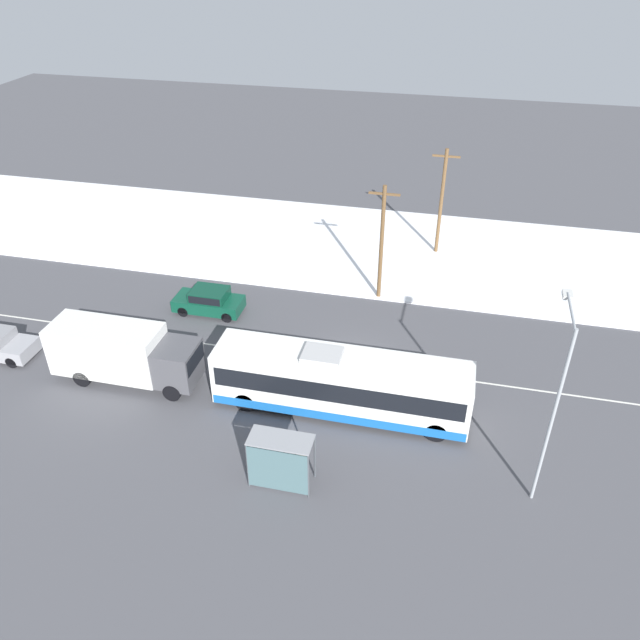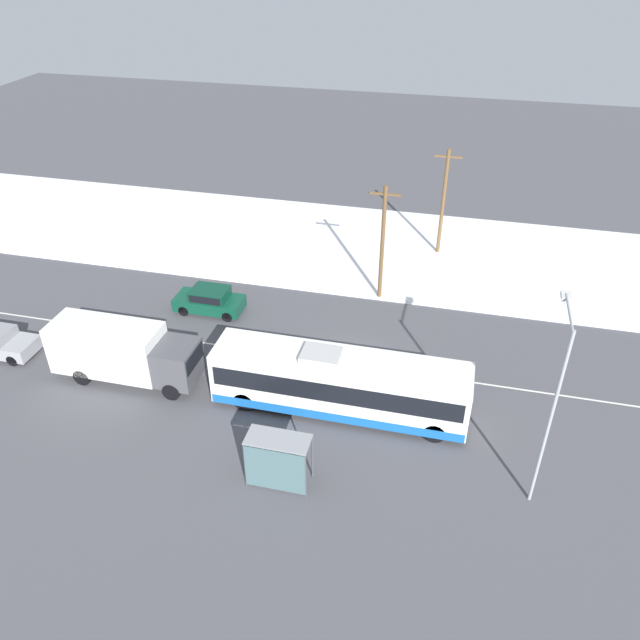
% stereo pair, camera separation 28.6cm
% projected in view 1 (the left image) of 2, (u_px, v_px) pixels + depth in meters
% --- Properties ---
extents(ground_plane, '(120.00, 120.00, 0.00)m').
position_uv_depth(ground_plane, '(352.00, 364.00, 32.90)').
color(ground_plane, '#4C4C51').
extents(snow_lot, '(80.00, 13.71, 0.12)m').
position_uv_depth(snow_lot, '(388.00, 250.00, 44.03)').
color(snow_lot, white).
rests_on(snow_lot, ground_plane).
extents(lane_marking_center, '(60.00, 0.12, 0.00)m').
position_uv_depth(lane_marking_center, '(352.00, 364.00, 32.90)').
color(lane_marking_center, silver).
rests_on(lane_marking_center, ground_plane).
extents(city_bus, '(12.01, 2.57, 3.15)m').
position_uv_depth(city_bus, '(341.00, 383.00, 29.14)').
color(city_bus, white).
rests_on(city_bus, ground_plane).
extents(box_truck, '(7.48, 2.30, 3.02)m').
position_uv_depth(box_truck, '(122.00, 352.00, 30.98)').
color(box_truck, silver).
rests_on(box_truck, ground_plane).
extents(sedan_car, '(4.04, 1.80, 1.52)m').
position_uv_depth(sedan_car, '(209.00, 300.00, 36.80)').
color(sedan_car, '#0F4733').
rests_on(sedan_car, ground_plane).
extents(pedestrian_at_stop, '(0.62, 0.27, 1.71)m').
position_uv_depth(pedestrian_at_stop, '(299.00, 451.00, 26.13)').
color(pedestrian_at_stop, '#23232D').
rests_on(pedestrian_at_stop, ground_plane).
extents(bus_shelter, '(2.62, 1.20, 2.40)m').
position_uv_depth(bus_shelter, '(279.00, 457.00, 24.98)').
color(bus_shelter, gray).
rests_on(bus_shelter, ground_plane).
extents(streetlamp, '(0.36, 3.06, 8.26)m').
position_uv_depth(streetlamp, '(556.00, 389.00, 23.03)').
color(streetlamp, '#9EA3A8').
rests_on(streetlamp, ground_plane).
extents(utility_pole_roadside, '(1.80, 0.24, 7.28)m').
position_uv_depth(utility_pole_roadside, '(382.00, 242.00, 36.57)').
color(utility_pole_roadside, brown).
rests_on(utility_pole_roadside, ground_plane).
extents(utility_pole_snowlot, '(1.80, 0.24, 7.40)m').
position_uv_depth(utility_pole_snowlot, '(441.00, 200.00, 41.68)').
color(utility_pole_snowlot, brown).
rests_on(utility_pole_snowlot, ground_plane).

